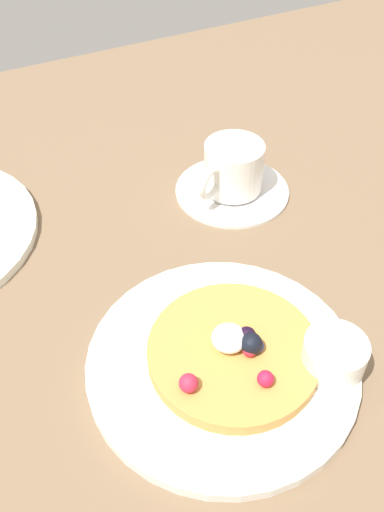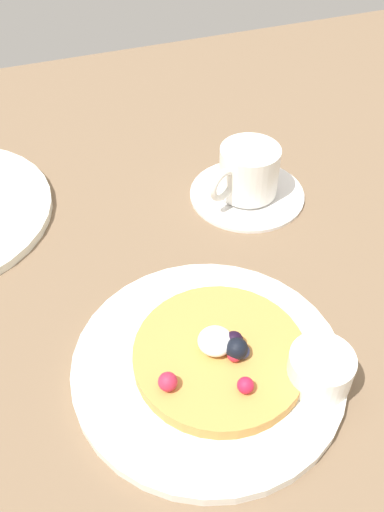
% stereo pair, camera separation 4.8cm
% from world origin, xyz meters
% --- Properties ---
extents(ground_plane, '(1.95, 1.13, 0.03)m').
position_xyz_m(ground_plane, '(0.00, 0.00, -0.01)').
color(ground_plane, brown).
extents(pancake_plate, '(0.25, 0.25, 0.01)m').
position_xyz_m(pancake_plate, '(0.01, -0.10, 0.01)').
color(pancake_plate, white).
rests_on(pancake_plate, ground_plane).
extents(pancake_with_berries, '(0.16, 0.16, 0.03)m').
position_xyz_m(pancake_with_berries, '(0.02, -0.11, 0.02)').
color(pancake_with_berries, '#CB8E43').
rests_on(pancake_with_berries, pancake_plate).
extents(syrup_ramekin, '(0.06, 0.06, 0.03)m').
position_xyz_m(syrup_ramekin, '(0.10, -0.15, 0.03)').
color(syrup_ramekin, white).
rests_on(syrup_ramekin, pancake_plate).
extents(coffee_saucer, '(0.14, 0.14, 0.01)m').
position_xyz_m(coffee_saucer, '(0.15, 0.12, 0.00)').
color(coffee_saucer, white).
rests_on(coffee_saucer, ground_plane).
extents(coffee_cup, '(0.10, 0.07, 0.06)m').
position_xyz_m(coffee_cup, '(0.15, 0.12, 0.04)').
color(coffee_cup, white).
rests_on(coffee_cup, coffee_saucer).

